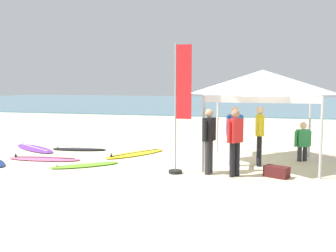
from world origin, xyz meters
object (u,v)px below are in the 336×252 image
(gear_bag_near_tent, at_px, (277,172))
(surfboard_purple, at_px, (34,148))
(canopy_tent, at_px, (263,82))
(person_red, at_px, (235,138))
(surfboard_pink, at_px, (44,159))
(person_green, at_px, (303,140))
(banner_flag, at_px, (180,114))
(person_yellow, at_px, (260,132))
(surfboard_black, at_px, (79,149))
(person_black, at_px, (209,137))
(surfboard_lime, at_px, (85,165))
(surfboard_yellow, at_px, (135,154))
(person_blue, at_px, (235,132))

(gear_bag_near_tent, bearing_deg, surfboard_purple, 165.52)
(canopy_tent, height_order, person_red, canopy_tent)
(surfboard_pink, xyz_separation_m, surfboard_purple, (-1.39, 1.62, -0.00))
(person_green, height_order, banner_flag, banner_flag)
(canopy_tent, distance_m, surfboard_pink, 7.01)
(person_yellow, distance_m, banner_flag, 2.57)
(canopy_tent, xyz_separation_m, surfboard_pink, (-6.52, -1.06, -2.35))
(surfboard_purple, bearing_deg, person_green, 0.99)
(person_red, relative_size, person_yellow, 1.00)
(surfboard_black, xyz_separation_m, surfboard_purple, (-1.61, -0.25, -0.00))
(canopy_tent, height_order, person_black, canopy_tent)
(surfboard_pink, distance_m, banner_flag, 4.79)
(surfboard_lime, xyz_separation_m, surfboard_pink, (-1.64, 0.54, -0.00))
(surfboard_yellow, distance_m, person_black, 3.61)
(surfboard_black, xyz_separation_m, surfboard_pink, (-0.22, -1.87, -0.00))
(surfboard_black, distance_m, banner_flag, 5.23)
(person_black, bearing_deg, surfboard_pink, 173.50)
(surfboard_yellow, bearing_deg, person_yellow, -10.62)
(surfboard_purple, bearing_deg, person_blue, -8.20)
(person_yellow, bearing_deg, person_black, -132.52)
(surfboard_yellow, xyz_separation_m, surfboard_purple, (-3.85, 0.10, -0.00))
(canopy_tent, bearing_deg, surfboard_lime, -161.87)
(canopy_tent, relative_size, person_red, 1.79)
(surfboard_purple, bearing_deg, gear_bag_near_tent, -14.48)
(canopy_tent, distance_m, person_green, 2.24)
(surfboard_yellow, height_order, banner_flag, banner_flag)
(surfboard_lime, xyz_separation_m, surfboard_purple, (-3.03, 2.16, -0.00))
(surfboard_pink, distance_m, person_blue, 5.90)
(person_blue, bearing_deg, person_yellow, 14.77)
(surfboard_lime, bearing_deg, surfboard_yellow, 68.31)
(surfboard_purple, xyz_separation_m, person_black, (6.62, -2.22, 0.95))
(surfboard_lime, distance_m, surfboard_pink, 1.73)
(person_blue, bearing_deg, person_green, 31.47)
(surfboard_black, distance_m, person_yellow, 6.42)
(surfboard_yellow, height_order, person_yellow, person_yellow)
(surfboard_lime, distance_m, person_blue, 4.40)
(banner_flag, height_order, gear_bag_near_tent, banner_flag)
(banner_flag, bearing_deg, surfboard_purple, 158.02)
(surfboard_pink, height_order, gear_bag_near_tent, gear_bag_near_tent)
(surfboard_lime, distance_m, surfboard_purple, 3.72)
(person_red, bearing_deg, banner_flag, -178.80)
(surfboard_purple, bearing_deg, person_yellow, -6.19)
(canopy_tent, xyz_separation_m, surfboard_purple, (-7.91, 0.56, -2.35))
(surfboard_purple, distance_m, person_blue, 7.31)
(person_blue, xyz_separation_m, gear_bag_near_tent, (1.16, -1.12, -0.85))
(gear_bag_near_tent, bearing_deg, banner_flag, -175.06)
(surfboard_lime, bearing_deg, person_black, -0.94)
(surfboard_purple, bearing_deg, canopy_tent, -4.05)
(surfboard_lime, relative_size, person_blue, 1.10)
(canopy_tent, bearing_deg, person_green, 30.53)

